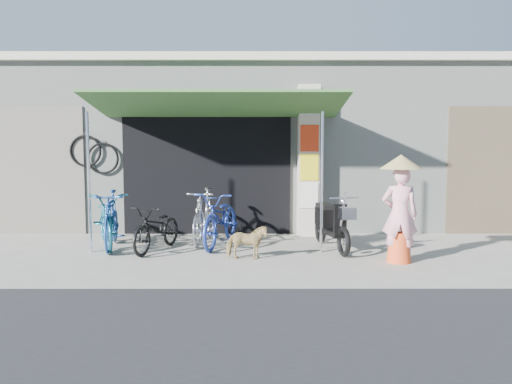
{
  "coord_description": "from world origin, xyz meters",
  "views": [
    {
      "loc": [
        -0.21,
        -7.57,
        1.75
      ],
      "look_at": [
        -0.2,
        1.0,
        1.0
      ],
      "focal_mm": 35.0,
      "sensor_mm": 36.0,
      "label": 1
    }
  ],
  "objects_px": {
    "bike_navy": "(221,219)",
    "nun": "(400,209)",
    "bike_silver": "(204,216)",
    "street_dog": "(247,242)",
    "bike_teal": "(107,219)",
    "bike_black": "(158,228)",
    "moped": "(331,224)",
    "bike_blue": "(111,220)"
  },
  "relations": [
    {
      "from": "moped",
      "to": "nun",
      "type": "relative_size",
      "value": 1.02
    },
    {
      "from": "street_dog",
      "to": "nun",
      "type": "height_order",
      "value": "nun"
    },
    {
      "from": "street_dog",
      "to": "moped",
      "type": "relative_size",
      "value": 0.38
    },
    {
      "from": "bike_silver",
      "to": "moped",
      "type": "relative_size",
      "value": 1.0
    },
    {
      "from": "bike_silver",
      "to": "bike_navy",
      "type": "height_order",
      "value": "bike_silver"
    },
    {
      "from": "bike_navy",
      "to": "nun",
      "type": "height_order",
      "value": "nun"
    },
    {
      "from": "bike_silver",
      "to": "street_dog",
      "type": "xyz_separation_m",
      "value": [
        0.81,
        -1.37,
        -0.24
      ]
    },
    {
      "from": "bike_black",
      "to": "bike_silver",
      "type": "xyz_separation_m",
      "value": [
        0.72,
        0.73,
        0.11
      ]
    },
    {
      "from": "bike_blue",
      "to": "bike_black",
      "type": "xyz_separation_m",
      "value": [
        0.85,
        -0.23,
        -0.11
      ]
    },
    {
      "from": "bike_teal",
      "to": "bike_silver",
      "type": "height_order",
      "value": "bike_silver"
    },
    {
      "from": "bike_black",
      "to": "bike_silver",
      "type": "distance_m",
      "value": 1.03
    },
    {
      "from": "bike_silver",
      "to": "moped",
      "type": "bearing_deg",
      "value": -6.89
    },
    {
      "from": "bike_black",
      "to": "bike_silver",
      "type": "relative_size",
      "value": 0.89
    },
    {
      "from": "bike_teal",
      "to": "bike_blue",
      "type": "distance_m",
      "value": 0.24
    },
    {
      "from": "bike_navy",
      "to": "nun",
      "type": "relative_size",
      "value": 1.13
    },
    {
      "from": "bike_navy",
      "to": "bike_silver",
      "type": "bearing_deg",
      "value": 154.63
    },
    {
      "from": "street_dog",
      "to": "bike_navy",
      "type": "bearing_deg",
      "value": 20.63
    },
    {
      "from": "street_dog",
      "to": "moped",
      "type": "xyz_separation_m",
      "value": [
        1.45,
        0.82,
        0.17
      ]
    },
    {
      "from": "street_dog",
      "to": "nun",
      "type": "distance_m",
      "value": 2.42
    },
    {
      "from": "moped",
      "to": "bike_black",
      "type": "bearing_deg",
      "value": 172.92
    },
    {
      "from": "nun",
      "to": "street_dog",
      "type": "bearing_deg",
      "value": 6.66
    },
    {
      "from": "bike_blue",
      "to": "nun",
      "type": "distance_m",
      "value": 4.86
    },
    {
      "from": "bike_blue",
      "to": "nun",
      "type": "relative_size",
      "value": 1.02
    },
    {
      "from": "bike_silver",
      "to": "bike_navy",
      "type": "relative_size",
      "value": 0.91
    },
    {
      "from": "bike_blue",
      "to": "street_dog",
      "type": "xyz_separation_m",
      "value": [
        2.38,
        -0.87,
        -0.23
      ]
    },
    {
      "from": "bike_navy",
      "to": "street_dog",
      "type": "bearing_deg",
      "value": -54.26
    },
    {
      "from": "bike_black",
      "to": "nun",
      "type": "bearing_deg",
      "value": 5.43
    },
    {
      "from": "bike_navy",
      "to": "street_dog",
      "type": "relative_size",
      "value": 2.9
    },
    {
      "from": "bike_navy",
      "to": "nun",
      "type": "distance_m",
      "value": 3.13
    },
    {
      "from": "bike_silver",
      "to": "street_dog",
      "type": "distance_m",
      "value": 1.61
    },
    {
      "from": "bike_silver",
      "to": "bike_navy",
      "type": "distance_m",
      "value": 0.43
    },
    {
      "from": "bike_blue",
      "to": "bike_silver",
      "type": "xyz_separation_m",
      "value": [
        1.58,
        0.5,
        0.0
      ]
    },
    {
      "from": "moped",
      "to": "bike_silver",
      "type": "bearing_deg",
      "value": 155.72
    },
    {
      "from": "bike_navy",
      "to": "street_dog",
      "type": "xyz_separation_m",
      "value": [
        0.47,
        -1.11,
        -0.22
      ]
    },
    {
      "from": "bike_teal",
      "to": "nun",
      "type": "bearing_deg",
      "value": -35.86
    },
    {
      "from": "nun",
      "to": "bike_black",
      "type": "bearing_deg",
      "value": -0.82
    },
    {
      "from": "street_dog",
      "to": "nun",
      "type": "bearing_deg",
      "value": -97.0
    },
    {
      "from": "bike_teal",
      "to": "moped",
      "type": "distance_m",
      "value": 3.98
    },
    {
      "from": "bike_teal",
      "to": "bike_blue",
      "type": "xyz_separation_m",
      "value": [
        0.14,
        -0.2,
        0.02
      ]
    },
    {
      "from": "bike_navy",
      "to": "street_dog",
      "type": "distance_m",
      "value": 1.23
    },
    {
      "from": "moped",
      "to": "bike_blue",
      "type": "bearing_deg",
      "value": 168.76
    },
    {
      "from": "moped",
      "to": "nun",
      "type": "xyz_separation_m",
      "value": [
        0.9,
        -1.01,
        0.39
      ]
    }
  ]
}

